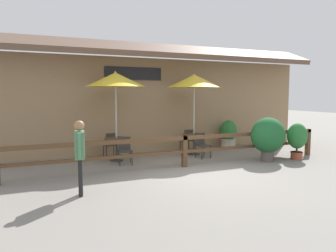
% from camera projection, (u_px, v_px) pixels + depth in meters
% --- Properties ---
extents(ground_plane, '(60.00, 60.00, 0.00)m').
position_uv_depth(ground_plane, '(201.00, 174.00, 9.14)').
color(ground_plane, gray).
extents(building_facade, '(14.28, 1.49, 4.23)m').
position_uv_depth(building_facade, '(149.00, 96.00, 12.66)').
color(building_facade, '#997A56').
rests_on(building_facade, ground).
extents(patio_railing, '(10.40, 0.14, 0.95)m').
position_uv_depth(patio_railing, '(184.00, 144.00, 10.03)').
color(patio_railing, brown).
rests_on(patio_railing, ground).
extents(patio_umbrella_near, '(1.97, 1.97, 2.98)m').
position_uv_depth(patio_umbrella_near, '(116.00, 80.00, 10.77)').
color(patio_umbrella_near, '#B7B2A8').
rests_on(patio_umbrella_near, ground).
extents(dining_table_near, '(0.81, 0.81, 0.77)m').
position_uv_depth(dining_table_near, '(116.00, 143.00, 10.97)').
color(dining_table_near, '#4C3826').
rests_on(dining_table_near, ground).
extents(chair_near_streetside, '(0.48, 0.48, 0.87)m').
position_uv_depth(chair_near_streetside, '(125.00, 149.00, 10.40)').
color(chair_near_streetside, '#332D28').
rests_on(chair_near_streetside, ground).
extents(chair_near_wallside, '(0.44, 0.44, 0.87)m').
position_uv_depth(chair_near_wallside, '(111.00, 144.00, 11.59)').
color(chair_near_wallside, '#332D28').
rests_on(chair_near_wallside, ground).
extents(patio_umbrella_middle, '(1.97, 1.97, 2.98)m').
position_uv_depth(patio_umbrella_middle, '(194.00, 81.00, 11.91)').
color(patio_umbrella_middle, '#B7B2A8').
rests_on(patio_umbrella_middle, ground).
extents(dining_table_middle, '(0.81, 0.81, 0.77)m').
position_uv_depth(dining_table_middle, '(194.00, 138.00, 12.11)').
color(dining_table_middle, '#4C3826').
rests_on(dining_table_middle, ground).
extents(chair_middle_streetside, '(0.47, 0.47, 0.87)m').
position_uv_depth(chair_middle_streetside, '(202.00, 144.00, 11.51)').
color(chair_middle_streetside, '#332D28').
rests_on(chair_middle_streetside, ground).
extents(chair_middle_wallside, '(0.42, 0.42, 0.87)m').
position_uv_depth(chair_middle_wallside, '(187.00, 139.00, 12.76)').
color(chair_middle_wallside, '#332D28').
rests_on(chair_middle_wallside, ground).
extents(potted_plant_corner_fern, '(1.17, 1.05, 1.47)m').
position_uv_depth(potted_plant_corner_fern, '(268.00, 136.00, 10.87)').
color(potted_plant_corner_fern, '#564C47').
rests_on(potted_plant_corner_fern, ground).
extents(potted_plant_small_flowering, '(0.71, 0.64, 1.24)m').
position_uv_depth(potted_plant_small_flowering, '(297.00, 138.00, 11.20)').
color(potted_plant_small_flowering, '#9E4C33').
rests_on(potted_plant_small_flowering, ground).
extents(potted_plant_broad_leaf, '(0.71, 0.64, 1.14)m').
position_uv_depth(potted_plant_broad_leaf, '(228.00, 134.00, 13.66)').
color(potted_plant_broad_leaf, '#B7AD99').
rests_on(potted_plant_broad_leaf, ground).
extents(pedestrian, '(0.28, 0.58, 1.66)m').
position_uv_depth(pedestrian, '(80.00, 148.00, 7.12)').
color(pedestrian, black).
rests_on(pedestrian, ground).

